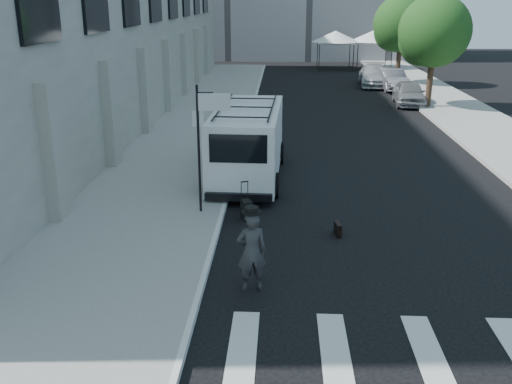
# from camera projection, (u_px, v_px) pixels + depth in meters

# --- Properties ---
(ground) EXTENTS (120.00, 120.00, 0.00)m
(ground) POSITION_uv_depth(u_px,v_px,m) (296.00, 269.00, 12.80)
(ground) COLOR black
(ground) RESTS_ON ground
(sidewalk_left) EXTENTS (4.50, 48.00, 0.15)m
(sidewalk_left) POSITION_uv_depth(u_px,v_px,m) (204.00, 120.00, 28.09)
(sidewalk_left) COLOR gray
(sidewalk_left) RESTS_ON ground
(sidewalk_right) EXTENTS (4.00, 56.00, 0.15)m
(sidewalk_right) POSITION_uv_depth(u_px,v_px,m) (453.00, 108.00, 31.28)
(sidewalk_right) COLOR gray
(sidewalk_right) RESTS_ON ground
(sign_pole) EXTENTS (1.03, 0.07, 3.50)m
(sign_pole) POSITION_uv_depth(u_px,v_px,m) (207.00, 123.00, 15.07)
(sign_pole) COLOR black
(sign_pole) RESTS_ON sidewalk_left
(tree_near) EXTENTS (3.80, 3.83, 6.03)m
(tree_near) POSITION_uv_depth(u_px,v_px,m) (432.00, 34.00, 30.24)
(tree_near) COLOR black
(tree_near) RESTS_ON ground
(tree_far) EXTENTS (3.80, 3.83, 6.03)m
(tree_far) POSITION_uv_depth(u_px,v_px,m) (399.00, 26.00, 38.75)
(tree_far) COLOR black
(tree_far) RESTS_ON ground
(tent_left) EXTENTS (4.00, 4.00, 3.20)m
(tent_left) POSITION_uv_depth(u_px,v_px,m) (336.00, 37.00, 47.67)
(tent_left) COLOR black
(tent_left) RESTS_ON ground
(tent_right) EXTENTS (4.00, 4.00, 3.20)m
(tent_right) POSITION_uv_depth(u_px,v_px,m) (373.00, 36.00, 48.00)
(tent_right) COLOR black
(tent_right) RESTS_ON ground
(businessman) EXTENTS (0.70, 0.53, 1.71)m
(businessman) POSITION_uv_depth(u_px,v_px,m) (252.00, 252.00, 11.65)
(businessman) COLOR #343336
(businessman) RESTS_ON ground
(briefcase) EXTENTS (0.17, 0.45, 0.34)m
(briefcase) POSITION_uv_depth(u_px,v_px,m) (338.00, 229.00, 14.58)
(briefcase) COLOR black
(briefcase) RESTS_ON ground
(suitcase) EXTENTS (0.36, 0.44, 1.05)m
(suitcase) POSITION_uv_depth(u_px,v_px,m) (247.00, 210.00, 15.60)
(suitcase) COLOR black
(suitcase) RESTS_ON ground
(cargo_van) EXTENTS (2.41, 6.37, 2.36)m
(cargo_van) POSITION_uv_depth(u_px,v_px,m) (248.00, 142.00, 19.05)
(cargo_van) COLOR white
(cargo_van) RESTS_ON ground
(parked_car_a) EXTENTS (1.91, 4.10, 1.36)m
(parked_car_a) POSITION_uv_depth(u_px,v_px,m) (409.00, 93.00, 32.28)
(parked_car_a) COLOR gray
(parked_car_a) RESTS_ON ground
(parked_car_b) EXTENTS (1.89, 4.32, 1.38)m
(parked_car_b) POSITION_uv_depth(u_px,v_px,m) (391.00, 79.00, 37.58)
(parked_car_b) COLOR #4F5055
(parked_car_b) RESTS_ON ground
(parked_car_c) EXTENTS (2.30, 5.04, 1.43)m
(parked_car_c) POSITION_uv_depth(u_px,v_px,m) (375.00, 76.00, 39.29)
(parked_car_c) COLOR #B3B7BC
(parked_car_c) RESTS_ON ground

